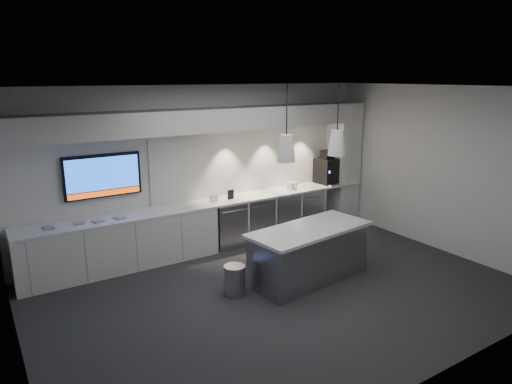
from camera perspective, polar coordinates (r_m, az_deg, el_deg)
floor at (r=7.04m, az=3.33°, el=-12.31°), size 7.00×7.00×0.00m
ceiling at (r=6.29m, az=3.73°, el=12.90°), size 7.00×7.00×0.00m
wall_back at (r=8.60m, az=-6.34°, el=3.16°), size 7.00×0.00×7.00m
wall_front at (r=4.82m, az=21.41°, el=-6.80°), size 7.00×0.00×7.00m
wall_left at (r=5.34m, az=-28.64°, el=-5.55°), size 0.00×7.00×7.00m
wall_right at (r=8.98m, az=21.91°, el=2.68°), size 0.00×7.00×7.00m
back_counter at (r=8.46m, az=-5.24°, el=-1.32°), size 6.80×0.65×0.04m
left_base_cabinets at (r=7.99m, az=-16.43°, el=-6.21°), size 3.30×0.63×0.86m
fridge_unit_a at (r=8.70m, az=-3.71°, el=-3.96°), size 0.60×0.61×0.85m
fridge_unit_b at (r=9.01m, az=-0.20°, el=-3.29°), size 0.60×0.61×0.85m
fridge_unit_c at (r=9.35m, az=3.06°, el=-2.66°), size 0.60×0.61×0.85m
fridge_unit_d at (r=9.71m, az=6.09°, el=-2.06°), size 0.60×0.61×0.85m
backsplash at (r=9.16m, az=0.46°, el=4.25°), size 4.60×0.03×1.30m
soffit at (r=8.20m, az=-5.57°, el=9.00°), size 6.90×0.60×0.40m
column at (r=10.21m, az=10.80°, el=3.63°), size 0.55×0.55×2.60m
wall_tv at (r=7.90m, az=-18.61°, el=1.94°), size 1.25×0.07×0.72m
island at (r=7.31m, az=6.65°, el=-7.62°), size 2.12×1.12×0.86m
bin at (r=6.87m, az=-2.68°, el=-10.94°), size 0.42×0.42×0.45m
coffee_machine at (r=9.92m, az=8.80°, el=2.76°), size 0.42×0.58×0.71m
sign_black at (r=8.57m, az=-3.18°, el=-0.31°), size 0.14×0.05×0.18m
sign_white at (r=8.40m, az=-5.30°, el=-0.80°), size 0.18×0.03×0.14m
cup_cluster at (r=9.32m, az=4.53°, el=0.77°), size 0.18×0.18×0.15m
tray_a at (r=7.62m, az=-24.47°, el=-4.11°), size 0.16×0.16×0.02m
tray_b at (r=7.69m, az=-21.24°, el=-3.61°), size 0.18×0.18×0.02m
tray_c at (r=7.69m, az=-19.17°, el=-3.43°), size 0.20×0.20×0.02m
tray_d at (r=7.75m, az=-16.68°, el=-3.10°), size 0.20×0.20×0.02m
pendant_left at (r=6.56m, az=3.80°, el=5.53°), size 0.27×0.27×1.09m
pendant_right at (r=7.17m, az=10.06°, el=6.09°), size 0.27×0.27×1.09m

